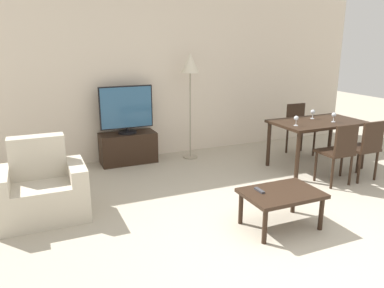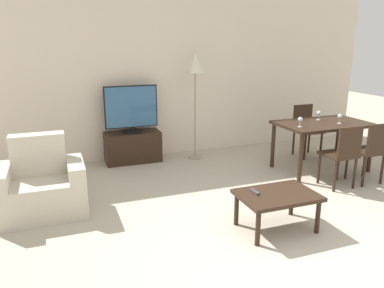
{
  "view_description": "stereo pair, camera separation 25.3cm",
  "coord_description": "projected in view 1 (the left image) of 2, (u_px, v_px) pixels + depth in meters",
  "views": [
    {
      "loc": [
        -2.2,
        -2.49,
        1.94
      ],
      "look_at": [
        -0.35,
        1.76,
        0.65
      ],
      "focal_mm": 35.0,
      "sensor_mm": 36.0,
      "label": 1
    },
    {
      "loc": [
        -1.97,
        -2.59,
        1.94
      ],
      "look_at": [
        -0.35,
        1.76,
        0.65
      ],
      "focal_mm": 35.0,
      "sensor_mm": 36.0,
      "label": 2
    }
  ],
  "objects": [
    {
      "name": "tv",
      "position": [
        126.0,
        110.0,
        5.92
      ],
      "size": [
        0.85,
        0.3,
        0.76
      ],
      "color": "black",
      "rests_on": "tv_stand"
    },
    {
      "name": "wine_glass_left",
      "position": [
        334.0,
        115.0,
        5.64
      ],
      "size": [
        0.07,
        0.07,
        0.15
      ],
      "color": "silver",
      "rests_on": "dining_table"
    },
    {
      "name": "armchair",
      "position": [
        41.0,
        191.0,
        4.18
      ],
      "size": [
        0.96,
        0.67,
        0.9
      ],
      "color": "beige",
      "rests_on": "ground_plane"
    },
    {
      "name": "floor_lamp",
      "position": [
        190.0,
        69.0,
        6.01
      ],
      "size": [
        0.29,
        0.29,
        1.75
      ],
      "color": "gray",
      "rests_on": "ground_plane"
    },
    {
      "name": "dining_chair_near",
      "position": [
        339.0,
        150.0,
        5.08
      ],
      "size": [
        0.4,
        0.4,
        0.87
      ],
      "color": "black",
      "rests_on": "ground_plane"
    },
    {
      "name": "wine_glass_center",
      "position": [
        313.0,
        112.0,
        5.87
      ],
      "size": [
        0.07,
        0.07,
        0.15
      ],
      "color": "silver",
      "rests_on": "dining_table"
    },
    {
      "name": "dining_chair_near_right",
      "position": [
        365.0,
        146.0,
        5.26
      ],
      "size": [
        0.4,
        0.4,
        0.87
      ],
      "color": "black",
      "rests_on": "ground_plane"
    },
    {
      "name": "remote_primary",
      "position": [
        259.0,
        190.0,
        3.94
      ],
      "size": [
        0.04,
        0.15,
        0.02
      ],
      "color": "#38383D",
      "rests_on": "coffee_table"
    },
    {
      "name": "coffee_table",
      "position": [
        281.0,
        196.0,
        3.95
      ],
      "size": [
        0.81,
        0.57,
        0.4
      ],
      "color": "black",
      "rests_on": "ground_plane"
    },
    {
      "name": "wine_glass_right",
      "position": [
        296.0,
        119.0,
        5.4
      ],
      "size": [
        0.07,
        0.07,
        0.15
      ],
      "color": "silver",
      "rests_on": "dining_table"
    },
    {
      "name": "wall_back",
      "position": [
        169.0,
        76.0,
        6.35
      ],
      "size": [
        7.53,
        0.06,
        2.7
      ],
      "color": "beige",
      "rests_on": "ground_plane"
    },
    {
      "name": "dining_chair_far",
      "position": [
        299.0,
        126.0,
        6.53
      ],
      "size": [
        0.4,
        0.4,
        0.87
      ],
      "color": "black",
      "rests_on": "ground_plane"
    },
    {
      "name": "tv_stand",
      "position": [
        128.0,
        148.0,
        6.09
      ],
      "size": [
        0.89,
        0.41,
        0.5
      ],
      "color": "black",
      "rests_on": "ground_plane"
    },
    {
      "name": "ground_plane",
      "position": [
        299.0,
        251.0,
        3.57
      ],
      "size": [
        18.0,
        18.0,
        0.0
      ],
      "primitive_type": "plane",
      "color": "#B2A893"
    },
    {
      "name": "dining_table",
      "position": [
        317.0,
        127.0,
        5.76
      ],
      "size": [
        1.38,
        0.83,
        0.74
      ],
      "color": "black",
      "rests_on": "ground_plane"
    }
  ]
}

